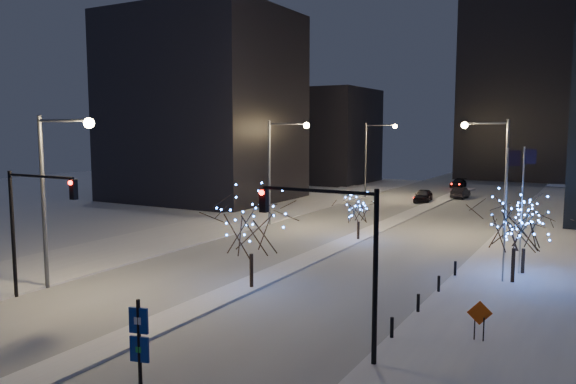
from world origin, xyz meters
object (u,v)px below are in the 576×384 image
Objects in this scene: street_lamp_w_mid at (279,158)px; car_mid at (460,193)px; street_lamp_w_far at (373,149)px; wayfinding_sign at (139,343)px; street_lamp_east at (495,163)px; holiday_tree_median_near at (251,223)px; holiday_tree_plaza_near at (515,222)px; street_lamp_w_near at (55,178)px; traffic_signal_east at (338,243)px; holiday_tree_plaza_far at (525,228)px; holiday_tree_median_far at (359,208)px; car_near at (423,196)px; construction_sign at (480,317)px; car_far at (458,183)px; traffic_signal_west at (30,214)px.

street_lamp_w_mid is 2.24× the size of car_mid.
wayfinding_sign is (13.94, -57.94, -4.19)m from street_lamp_w_far.
street_lamp_east is 1.70× the size of holiday_tree_median_near.
holiday_tree_plaza_near is at bearing 108.94° from car_mid.
street_lamp_w_near is 17.99m from traffic_signal_east.
holiday_tree_plaza_far is (13.30, 11.03, -0.85)m from holiday_tree_median_near.
traffic_signal_east is at bearing -69.75° from holiday_tree_median_far.
street_lamp_east is 24.78m from car_near.
construction_sign is (13.10, -2.15, -2.67)m from holiday_tree_median_near.
holiday_tree_plaza_near reaches higher than car_far.
street_lamp_w_far is (0.00, 25.00, 0.00)m from street_lamp_w_mid.
traffic_signal_east is 1.19× the size of holiday_tree_median_near.
traffic_signal_east is 71.34m from car_far.
traffic_signal_east is (-1.14, -29.00, -1.69)m from street_lamp_east.
holiday_tree_median_near is (2.41, -63.73, 3.22)m from car_far.
street_lamp_w_far and street_lamp_east have the same top height.
wayfinding_sign is at bearing -76.47° from street_lamp_w_far.
construction_sign is at bearing 105.78° from car_mid.
street_lamp_w_mid is at bearing 159.92° from holiday_tree_plaza_far.
holiday_tree_median_near is at bearing 94.69° from wayfinding_sign.
holiday_tree_plaza_far reaches higher than car_far.
car_near is at bearing 92.99° from holiday_tree_median_near.
street_lamp_east is at bearing 32.59° from holiday_tree_median_far.
holiday_tree_plaza_far reaches higher than car_near.
traffic_signal_east is at bearing -3.21° from street_lamp_w_near.
street_lamp_east is (19.02, 3.00, -0.05)m from street_lamp_w_mid.
street_lamp_w_near is 1.70× the size of holiday_tree_median_near.
traffic_signal_west is 3.97× the size of construction_sign.
traffic_signal_west is at bearing -110.52° from holiday_tree_median_far.
traffic_signal_east is 8.35m from wayfinding_sign.
construction_sign is at bearing 44.11° from traffic_signal_east.
street_lamp_w_mid is (0.00, 25.00, 0.00)m from street_lamp_w_near.
street_lamp_w_far is 1.70× the size of holiday_tree_median_near.
street_lamp_w_far is 29.08m from street_lamp_east.
traffic_signal_east is at bearing 46.79° from wayfinding_sign.
street_lamp_east is 11.97m from holiday_tree_median_far.
street_lamp_w_mid is 24.46m from holiday_tree_plaza_far.
traffic_signal_west is 51.61m from car_near.
wayfinding_sign is (13.94, -32.94, -4.19)m from street_lamp_w_mid.
holiday_tree_plaza_far is (3.72, -11.31, -3.42)m from street_lamp_east.
traffic_signal_west is at bearing -76.04° from street_lamp_w_near.
street_lamp_w_far is at bearing -108.60° from car_far.
street_lamp_east is at bearing 58.31° from traffic_signal_west.
street_lamp_east is at bearing -72.50° from car_far.
street_lamp_w_mid is at bearing 91.06° from traffic_signal_west.
street_lamp_w_mid reaches higher than holiday_tree_plaza_near.
holiday_tree_median_far is at bearing 69.48° from traffic_signal_west.
street_lamp_east is (19.02, -22.00, -0.05)m from street_lamp_w_far.
construction_sign is at bearing -9.30° from holiday_tree_median_near.
car_near is at bearing 113.68° from holiday_tree_plaza_near.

